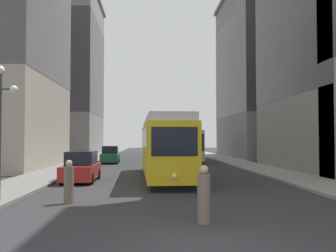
{
  "coord_description": "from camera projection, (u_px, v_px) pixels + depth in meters",
  "views": [
    {
      "loc": [
        -1.25,
        -8.93,
        2.56
      ],
      "look_at": [
        -0.07,
        13.14,
        3.34
      ],
      "focal_mm": 39.7,
      "sensor_mm": 36.0,
      "label": 1
    }
  ],
  "objects": [
    {
      "name": "parked_car_left_near",
      "position": [
        81.0,
        167.0,
        22.37
      ],
      "size": [
        1.9,
        4.56,
        1.82
      ],
      "rotation": [
        0.0,
        0.0,
        -0.0
      ],
      "color": "black",
      "rests_on": "ground"
    },
    {
      "name": "parked_car_left_mid",
      "position": [
        110.0,
        155.0,
        39.51
      ],
      "size": [
        2.0,
        4.75,
        1.82
      ],
      "rotation": [
        0.0,
        0.0,
        0.03
      ],
      "color": "black",
      "rests_on": "ground"
    },
    {
      "name": "streetcar",
      "position": [
        164.0,
        146.0,
        24.43
      ],
      "size": [
        3.06,
        14.08,
        3.89
      ],
      "rotation": [
        0.0,
        0.0,
        0.03
      ],
      "color": "black",
      "rests_on": "ground"
    },
    {
      "name": "lamp_post_left_near",
      "position": [
        0.0,
        111.0,
        14.8
      ],
      "size": [
        1.41,
        0.36,
        5.35
      ],
      "color": "#333338",
      "rests_on": "sidewalk_left"
    },
    {
      "name": "pedestrian_crossing_far",
      "position": [
        204.0,
        196.0,
        11.22
      ],
      "size": [
        0.4,
        0.4,
        1.77
      ],
      "rotation": [
        0.0,
        0.0,
        2.43
      ],
      "color": "#6B5B4C",
      "rests_on": "ground"
    },
    {
      "name": "sidewalk_left",
      "position": [
        95.0,
        158.0,
        48.38
      ],
      "size": [
        3.21,
        120.0,
        0.15
      ],
      "primitive_type": "cube",
      "color": "gray",
      "rests_on": "ground"
    },
    {
      "name": "building_left_midblock",
      "position": [
        56.0,
        73.0,
        62.45
      ],
      "size": [
        14.49,
        17.6,
        26.64
      ],
      "color": "gray",
      "rests_on": "ground"
    },
    {
      "name": "sidewalk_right",
      "position": [
        219.0,
        158.0,
        49.25
      ],
      "size": [
        3.21,
        120.0,
        0.15
      ],
      "primitive_type": "cube",
      "color": "gray",
      "rests_on": "ground"
    },
    {
      "name": "ground_plane",
      "position": [
        200.0,
        246.0,
        8.89
      ],
      "size": [
        200.0,
        200.0,
        0.0
      ],
      "primitive_type": "plane",
      "color": "#303033"
    },
    {
      "name": "pedestrian_crossing_near",
      "position": [
        69.0,
        183.0,
        14.75
      ],
      "size": [
        0.39,
        0.39,
        1.72
      ],
      "rotation": [
        0.0,
        0.0,
        2.18
      ],
      "color": "#6B5B4C",
      "rests_on": "ground"
    },
    {
      "name": "transit_bus",
      "position": [
        186.0,
        144.0,
        42.41
      ],
      "size": [
        2.63,
        12.16,
        3.45
      ],
      "rotation": [
        0.0,
        0.0,
        0.0
      ],
      "color": "black",
      "rests_on": "ground"
    },
    {
      "name": "building_right_midblock",
      "position": [
        268.0,
        71.0,
        51.37
      ],
      "size": [
        11.72,
        19.08,
        23.23
      ],
      "color": "gray",
      "rests_on": "ground"
    }
  ]
}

